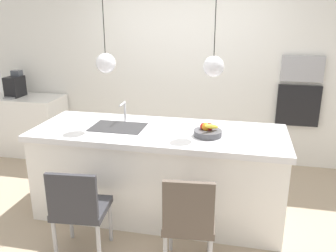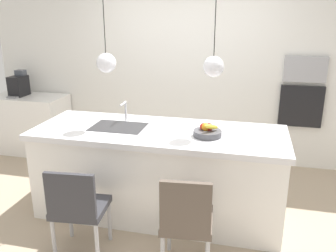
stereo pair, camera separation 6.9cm
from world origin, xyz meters
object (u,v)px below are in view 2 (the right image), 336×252
(oven, at_px, (301,106))
(chair_near, at_px, (78,206))
(coffee_machine, at_px, (19,85))
(chair_middle, at_px, (187,219))
(microwave, at_px, (305,69))
(fruit_bowl, at_px, (207,131))

(oven, bearing_deg, chair_near, -130.09)
(oven, height_order, chair_near, oven)
(coffee_machine, bearing_deg, chair_middle, -35.75)
(oven, relative_size, chair_middle, 0.62)
(chair_near, relative_size, chair_middle, 0.95)
(microwave, bearing_deg, fruit_bowl, -122.49)
(coffee_machine, relative_size, chair_near, 0.44)
(oven, distance_m, chair_near, 3.23)
(microwave, bearing_deg, oven, 0.00)
(coffee_machine, xyz_separation_m, microwave, (4.10, 0.30, 0.35))
(coffee_machine, distance_m, microwave, 4.12)
(oven, distance_m, chair_middle, 2.72)
(fruit_bowl, bearing_deg, coffee_machine, 155.99)
(fruit_bowl, relative_size, microwave, 0.51)
(fruit_bowl, xyz_separation_m, chair_near, (-1.01, -0.80, -0.51))
(fruit_bowl, bearing_deg, oven, 57.51)
(fruit_bowl, height_order, microwave, microwave)
(coffee_machine, bearing_deg, fruit_bowl, -24.01)
(microwave, relative_size, chair_middle, 0.60)
(microwave, bearing_deg, coffee_machine, -175.85)
(chair_near, bearing_deg, chair_middle, -0.32)
(fruit_bowl, height_order, chair_near, fruit_bowl)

